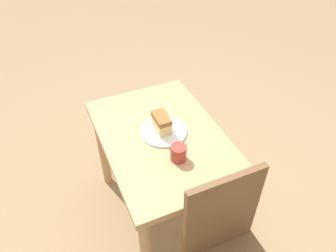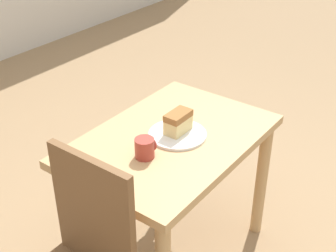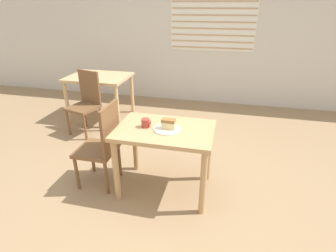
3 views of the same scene
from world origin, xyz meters
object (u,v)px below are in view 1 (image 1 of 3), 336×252
object	(u,v)px
dining_table_near	(163,151)
cake_slice	(162,123)
plate	(164,131)
coffee_mug	(178,152)

from	to	relation	value
dining_table_near	cake_slice	bearing A→B (deg)	-16.96
dining_table_near	cake_slice	world-z (taller)	cake_slice
dining_table_near	plate	world-z (taller)	plate
plate	coffee_mug	bearing A→B (deg)	176.87
plate	cake_slice	world-z (taller)	cake_slice
cake_slice	dining_table_near	bearing A→B (deg)	163.04
plate	cake_slice	bearing A→B (deg)	26.79
plate	dining_table_near	bearing A→B (deg)	143.98
dining_table_near	coffee_mug	distance (m)	0.25
cake_slice	coffee_mug	bearing A→B (deg)	178.72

